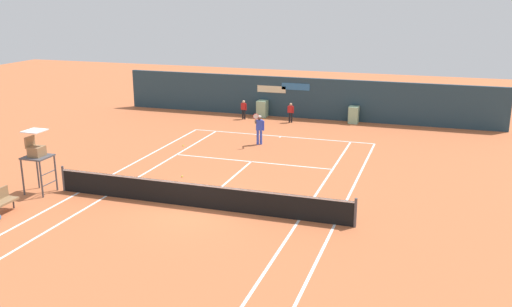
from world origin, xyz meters
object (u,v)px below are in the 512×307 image
player_bench (1,200)px  tennis_ball_mid_court (145,186)px  tennis_ball_near_service_line (182,176)px  ball_kid_centre_post (291,111)px  player_on_baseline (259,127)px  umpire_chair (37,153)px  tennis_ball_by_sideline (183,146)px  ball_kid_left_post (244,108)px

player_bench → tennis_ball_mid_court: player_bench is taller
tennis_ball_mid_court → tennis_ball_near_service_line: bearing=59.3°
ball_kid_centre_post → tennis_ball_mid_court: (-2.69, -13.85, -0.69)m
player_on_baseline → tennis_ball_near_service_line: (-1.52, -6.46, -0.92)m
player_bench → ball_kid_centre_post: size_ratio=0.92×
player_on_baseline → umpire_chair: bearing=37.3°
umpire_chair → ball_kid_centre_post: (6.37, 15.87, -0.96)m
umpire_chair → tennis_ball_mid_court: bearing=118.8°
umpire_chair → tennis_ball_by_sideline: bearing=164.1°
ball_kid_centre_post → player_on_baseline: bearing=89.2°
player_bench → tennis_ball_mid_court: bearing=140.0°
player_bench → ball_kid_left_post: size_ratio=0.93×
player_on_baseline → ball_kid_centre_post: player_on_baseline is taller
umpire_chair → player_bench: (0.08, -2.27, -1.17)m
umpire_chair → ball_kid_left_post: (3.22, 15.87, -0.97)m
tennis_ball_by_sideline → ball_kid_centre_post: bearing=61.8°
ball_kid_left_post → tennis_ball_near_service_line: 12.33m
player_bench → player_on_baseline: player_on_baseline is taller
ball_kid_left_post → tennis_ball_by_sideline: ball_kid_left_post is taller
umpire_chair → tennis_ball_by_sideline: (2.40, 8.46, -1.64)m
ball_kid_centre_post → tennis_ball_mid_court: 14.13m
tennis_ball_near_service_line → umpire_chair: bearing=-141.9°
player_bench → ball_kid_left_post: bearing=170.2°
tennis_ball_by_sideline → player_bench: bearing=-102.2°
umpire_chair → ball_kid_left_post: umpire_chair is taller
tennis_ball_by_sideline → tennis_ball_near_service_line: (2.23, -4.82, 0.00)m
tennis_ball_by_sideline → umpire_chair: bearing=-105.9°
umpire_chair → ball_kid_left_post: size_ratio=2.12×
umpire_chair → tennis_ball_mid_court: 4.51m
player_bench → tennis_ball_by_sideline: player_bench is taller
ball_kid_left_post → tennis_ball_by_sideline: bearing=91.3°
tennis_ball_mid_court → tennis_ball_near_service_line: size_ratio=1.00×
umpire_chair → tennis_ball_by_sideline: size_ratio=38.66×
tennis_ball_mid_court → umpire_chair: bearing=-151.2°
player_on_baseline → tennis_ball_by_sideline: size_ratio=26.67×
tennis_ball_mid_court → ball_kid_centre_post: bearing=79.0°
tennis_ball_by_sideline → tennis_ball_mid_court: bearing=-78.8°
ball_kid_centre_post → tennis_ball_mid_court: size_ratio=18.43×
player_bench → tennis_ball_by_sideline: bearing=167.8°
umpire_chair → tennis_ball_near_service_line: bearing=128.1°
umpire_chair → tennis_ball_near_service_line: umpire_chair is taller
umpire_chair → ball_kid_centre_post: bearing=158.1°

